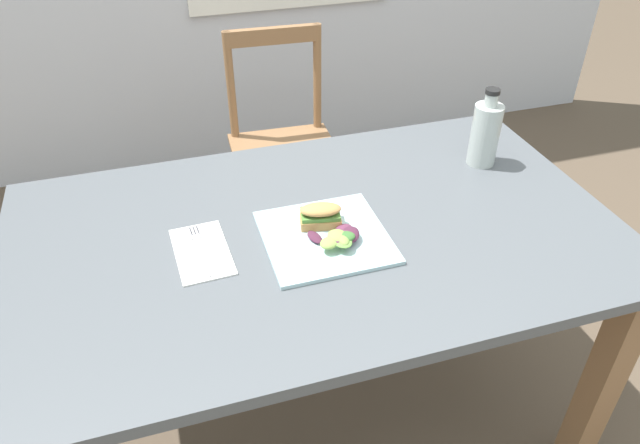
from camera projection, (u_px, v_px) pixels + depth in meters
name	position (u px, v px, depth m)	size (l,w,h in m)	color
ground_plane	(372.00, 444.00, 1.76)	(8.22, 8.22, 0.00)	brown
dining_table	(316.00, 268.00, 1.46)	(1.43, 0.85, 0.74)	#51565B
chair_wooden_far	(284.00, 147.00, 2.30)	(0.42, 0.42, 0.87)	#8E6642
plate_lunch	(325.00, 237.00, 1.36)	(0.28, 0.28, 0.01)	silver
sandwich_half_front	(321.00, 215.00, 1.37)	(0.10, 0.08, 0.06)	tan
salad_mixed_greens	(341.00, 236.00, 1.32)	(0.13, 0.11, 0.03)	#602D47
napkin_folded	(202.00, 252.00, 1.32)	(0.12, 0.20, 0.00)	white
fork_on_napkin	(200.00, 246.00, 1.33)	(0.03, 0.19, 0.00)	silver
bottle_cold_brew	(485.00, 137.00, 1.59)	(0.08, 0.08, 0.22)	#472819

